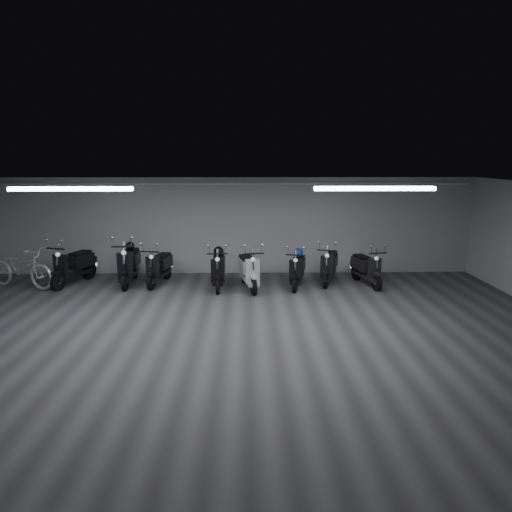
{
  "coord_description": "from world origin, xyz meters",
  "views": [
    {
      "loc": [
        0.47,
        -8.02,
        3.33
      ],
      "look_at": [
        0.67,
        2.5,
        1.05
      ],
      "focal_mm": 31.76,
      "sensor_mm": 36.0,
      "label": 1
    }
  ],
  "objects_px": {
    "scooter_8": "(329,261)",
    "bicycle": "(20,263)",
    "scooter_0": "(73,260)",
    "scooter_5": "(218,264)",
    "scooter_6": "(249,264)",
    "scooter_9": "(367,263)",
    "scooter_1": "(129,258)",
    "helmet_1": "(130,246)",
    "helmet_2": "(299,253)",
    "helmet_0": "(219,251)",
    "scooter_7": "(297,265)",
    "scooter_3": "(159,262)"
  },
  "relations": [
    {
      "from": "scooter_8",
      "to": "bicycle",
      "type": "distance_m",
      "value": 8.13
    },
    {
      "from": "scooter_0",
      "to": "scooter_5",
      "type": "bearing_deg",
      "value": 13.86
    },
    {
      "from": "scooter_6",
      "to": "scooter_9",
      "type": "relative_size",
      "value": 1.07
    },
    {
      "from": "scooter_1",
      "to": "helmet_1",
      "type": "relative_size",
      "value": 8.16
    },
    {
      "from": "scooter_6",
      "to": "helmet_1",
      "type": "height_order",
      "value": "scooter_6"
    },
    {
      "from": "scooter_0",
      "to": "helmet_2",
      "type": "xyz_separation_m",
      "value": [
        6.02,
        -0.12,
        0.19
      ]
    },
    {
      "from": "scooter_5",
      "to": "scooter_6",
      "type": "distance_m",
      "value": 0.8
    },
    {
      "from": "scooter_1",
      "to": "helmet_2",
      "type": "relative_size",
      "value": 7.57
    },
    {
      "from": "scooter_1",
      "to": "helmet_1",
      "type": "distance_m",
      "value": 0.39
    },
    {
      "from": "helmet_0",
      "to": "scooter_7",
      "type": "bearing_deg",
      "value": -5.49
    },
    {
      "from": "scooter_6",
      "to": "bicycle",
      "type": "bearing_deg",
      "value": 165.95
    },
    {
      "from": "scooter_9",
      "to": "bicycle",
      "type": "distance_m",
      "value": 9.09
    },
    {
      "from": "bicycle",
      "to": "scooter_5",
      "type": "bearing_deg",
      "value": -70.34
    },
    {
      "from": "scooter_9",
      "to": "helmet_2",
      "type": "height_order",
      "value": "scooter_9"
    },
    {
      "from": "scooter_0",
      "to": "scooter_5",
      "type": "xyz_separation_m",
      "value": [
        3.9,
        -0.37,
        -0.05
      ]
    },
    {
      "from": "scooter_1",
      "to": "helmet_0",
      "type": "xyz_separation_m",
      "value": [
        2.41,
        -0.15,
        0.21
      ]
    },
    {
      "from": "scooter_9",
      "to": "helmet_2",
      "type": "xyz_separation_m",
      "value": [
        -1.81,
        0.09,
        0.26
      ]
    },
    {
      "from": "scooter_1",
      "to": "bicycle",
      "type": "distance_m",
      "value": 2.76
    },
    {
      "from": "scooter_5",
      "to": "scooter_6",
      "type": "height_order",
      "value": "scooter_6"
    },
    {
      "from": "scooter_8",
      "to": "scooter_7",
      "type": "bearing_deg",
      "value": -140.23
    },
    {
      "from": "scooter_9",
      "to": "scooter_6",
      "type": "bearing_deg",
      "value": 170.75
    },
    {
      "from": "scooter_3",
      "to": "helmet_1",
      "type": "distance_m",
      "value": 0.95
    },
    {
      "from": "scooter_0",
      "to": "helmet_0",
      "type": "bearing_deg",
      "value": 17.32
    },
    {
      "from": "scooter_1",
      "to": "scooter_3",
      "type": "bearing_deg",
      "value": -5.2
    },
    {
      "from": "bicycle",
      "to": "scooter_7",
      "type": "bearing_deg",
      "value": -69.69
    },
    {
      "from": "helmet_0",
      "to": "bicycle",
      "type": "bearing_deg",
      "value": -178.58
    },
    {
      "from": "scooter_8",
      "to": "helmet_2",
      "type": "distance_m",
      "value": 0.9
    },
    {
      "from": "scooter_8",
      "to": "helmet_1",
      "type": "bearing_deg",
      "value": -164.66
    },
    {
      "from": "scooter_3",
      "to": "bicycle",
      "type": "height_order",
      "value": "bicycle"
    },
    {
      "from": "scooter_5",
      "to": "helmet_0",
      "type": "height_order",
      "value": "scooter_5"
    },
    {
      "from": "scooter_0",
      "to": "bicycle",
      "type": "xyz_separation_m",
      "value": [
        -1.26,
        -0.26,
        -0.01
      ]
    },
    {
      "from": "helmet_0",
      "to": "helmet_1",
      "type": "xyz_separation_m",
      "value": [
        -2.42,
        0.41,
        0.08
      ]
    },
    {
      "from": "scooter_8",
      "to": "bicycle",
      "type": "xyz_separation_m",
      "value": [
        -8.13,
        -0.29,
        0.04
      ]
    },
    {
      "from": "scooter_3",
      "to": "bicycle",
      "type": "distance_m",
      "value": 3.56
    },
    {
      "from": "scooter_9",
      "to": "scooter_3",
      "type": "bearing_deg",
      "value": 163.56
    },
    {
      "from": "scooter_3",
      "to": "helmet_1",
      "type": "xyz_separation_m",
      "value": [
        -0.81,
        0.3,
        0.38
      ]
    },
    {
      "from": "scooter_0",
      "to": "scooter_7",
      "type": "bearing_deg",
      "value": 16.1
    },
    {
      "from": "scooter_1",
      "to": "helmet_1",
      "type": "bearing_deg",
      "value": 90.0
    },
    {
      "from": "bicycle",
      "to": "helmet_1",
      "type": "height_order",
      "value": "bicycle"
    },
    {
      "from": "scooter_1",
      "to": "bicycle",
      "type": "bearing_deg",
      "value": -177.27
    },
    {
      "from": "scooter_3",
      "to": "scooter_7",
      "type": "xyz_separation_m",
      "value": [
        3.68,
        -0.32,
        -0.02
      ]
    },
    {
      "from": "scooter_7",
      "to": "helmet_1",
      "type": "distance_m",
      "value": 4.55
    },
    {
      "from": "scooter_1",
      "to": "scooter_3",
      "type": "height_order",
      "value": "scooter_1"
    },
    {
      "from": "helmet_0",
      "to": "helmet_1",
      "type": "bearing_deg",
      "value": 170.33
    },
    {
      "from": "scooter_0",
      "to": "scooter_1",
      "type": "height_order",
      "value": "scooter_1"
    },
    {
      "from": "scooter_5",
      "to": "helmet_2",
      "type": "bearing_deg",
      "value": 5.72
    },
    {
      "from": "scooter_6",
      "to": "helmet_2",
      "type": "relative_size",
      "value": 6.91
    },
    {
      "from": "scooter_5",
      "to": "helmet_0",
      "type": "relative_size",
      "value": 6.23
    },
    {
      "from": "scooter_5",
      "to": "helmet_0",
      "type": "distance_m",
      "value": 0.37
    },
    {
      "from": "scooter_0",
      "to": "scooter_7",
      "type": "xyz_separation_m",
      "value": [
        5.97,
        -0.33,
        -0.08
      ]
    }
  ]
}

